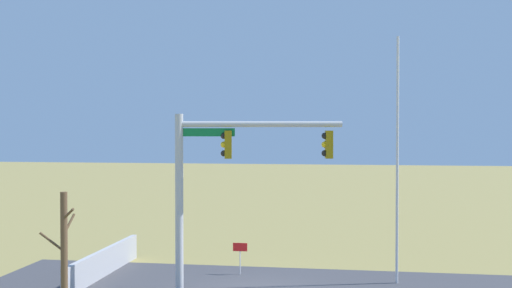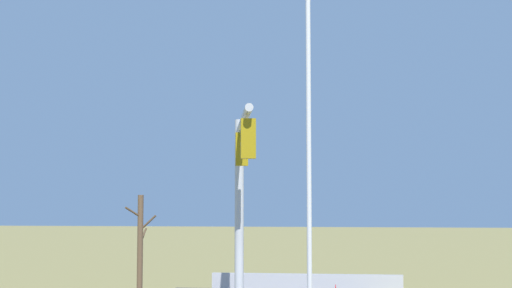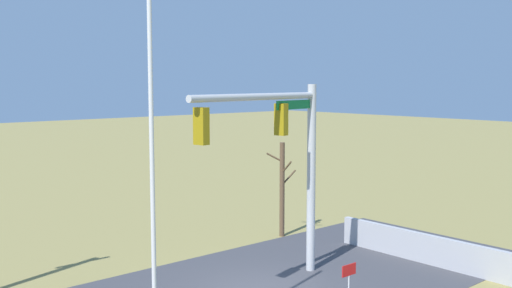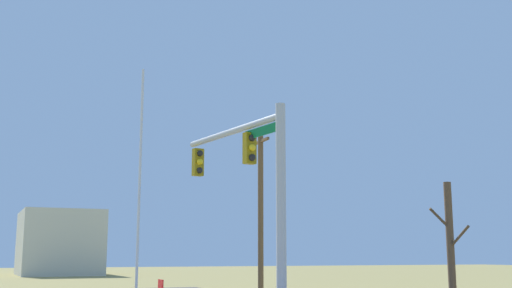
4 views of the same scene
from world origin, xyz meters
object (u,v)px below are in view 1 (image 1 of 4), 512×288
(bare_tree, at_px, (64,256))
(open_sign, at_px, (240,251))
(signal_mast, at_px, (223,169))
(flagpole, at_px, (397,160))

(bare_tree, relative_size, open_sign, 3.12)
(signal_mast, bearing_deg, flagpole, -159.87)
(bare_tree, bearing_deg, open_sign, -120.09)
(signal_mast, height_order, open_sign, signal_mast)
(signal_mast, xyz_separation_m, open_sign, (-0.12, -2.69, -3.33))
(signal_mast, distance_m, open_sign, 4.28)
(bare_tree, xyz_separation_m, open_sign, (-3.92, -6.76, -1.06))
(signal_mast, relative_size, flagpole, 0.68)
(signal_mast, height_order, flagpole, flagpole)
(flagpole, xyz_separation_m, open_sign, (5.89, -0.49, -3.58))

